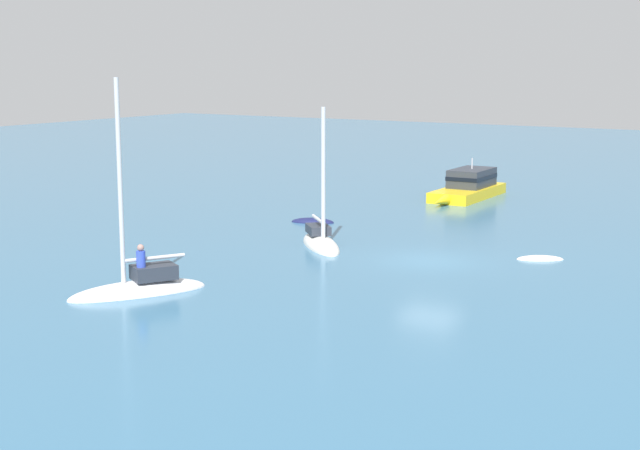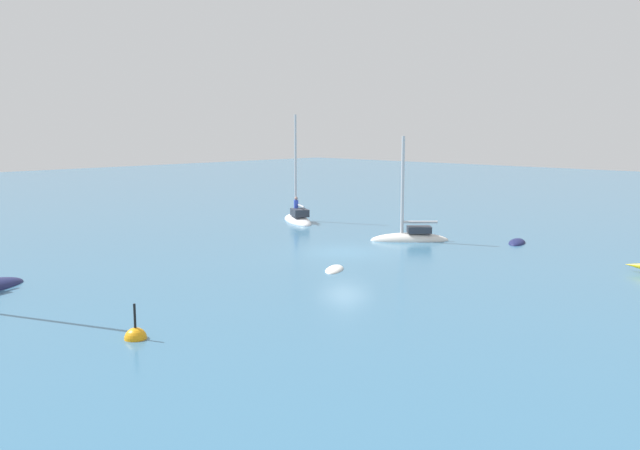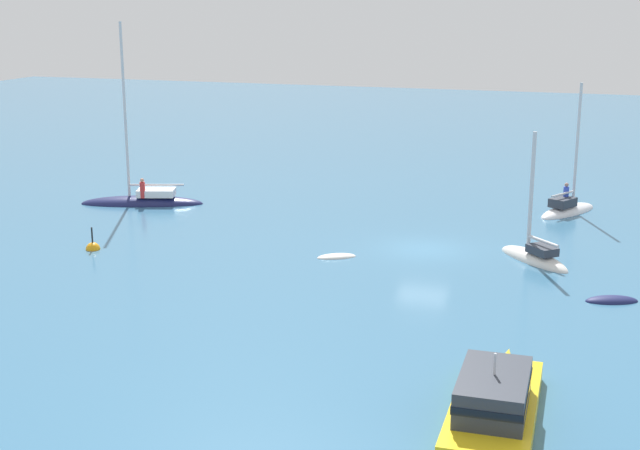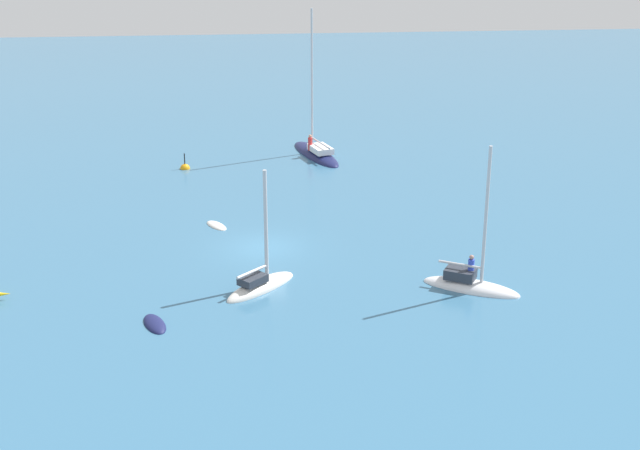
# 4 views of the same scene
# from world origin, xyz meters

# --- Properties ---
(ground_plane) EXTENTS (160.00, 160.00, 0.00)m
(ground_plane) POSITION_xyz_m (0.00, 0.00, 0.00)
(ground_plane) COLOR teal
(rib) EXTENTS (1.60, 2.38, 0.48)m
(rib) POSITION_xyz_m (-5.32, -9.04, 0.00)
(rib) COLOR #191E4C
(rib) RESTS_ON ground
(sloop) EXTENTS (4.24, 4.18, 6.64)m
(sloop) POSITION_xyz_m (-0.30, -5.46, 0.17)
(sloop) COLOR silver
(sloop) RESTS_ON ground
(tender) EXTENTS (1.67, 2.07, 0.34)m
(tender) POSITION_xyz_m (-2.68, 3.75, 0.00)
(tender) COLOR silver
(tender) RESTS_ON ground
(yacht) EXTENTS (5.10, 3.76, 8.02)m
(yacht) POSITION_xyz_m (10.32, -6.44, 0.20)
(yacht) COLOR white
(yacht) RESTS_ON ground
(channel_buoy) EXTENTS (0.72, 0.72, 1.51)m
(channel_buoy) POSITION_xyz_m (-5.17, 15.78, 0.01)
(channel_buoy) COLOR orange
(channel_buoy) RESTS_ON ground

